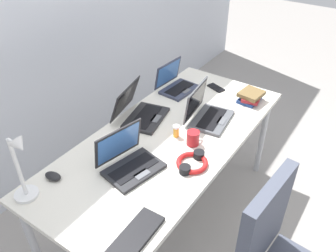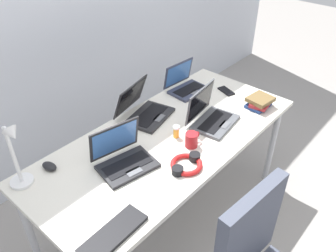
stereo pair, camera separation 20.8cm
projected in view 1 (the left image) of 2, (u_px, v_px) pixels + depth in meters
ground_plane at (168, 216)px, 2.56m from camera, size 12.00×12.00×0.00m
wall_back at (32, 14)px, 2.30m from camera, size 6.00×0.13×2.60m
desk at (168, 144)px, 2.16m from camera, size 1.80×0.80×0.74m
desk_lamp at (22, 169)px, 1.60m from camera, size 0.12×0.18×0.40m
laptop_by_keyboard at (207, 113)px, 2.25m from camera, size 0.34×0.28×0.23m
laptop_far_corner at (176, 84)px, 2.58m from camera, size 0.29×0.24×0.21m
laptop_near_mouse at (129, 161)px, 1.87m from camera, size 0.35×0.30×0.23m
laptop_front_left at (140, 112)px, 2.27m from camera, size 0.37×0.36×0.22m
external_keyboard at (133, 238)px, 1.51m from camera, size 0.33×0.13×0.02m
computer_mouse at (53, 176)px, 1.82m from camera, size 0.07×0.10×0.03m
cell_phone at (216, 88)px, 2.61m from camera, size 0.11×0.15×0.01m
headphones at (192, 163)px, 1.91m from camera, size 0.21×0.18×0.04m
pill_bottle at (176, 131)px, 2.10m from camera, size 0.04×0.04×0.08m
book_stack at (251, 96)px, 2.44m from camera, size 0.18×0.16×0.07m
coffee_mug at (193, 138)px, 2.04m from camera, size 0.11×0.08×0.09m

